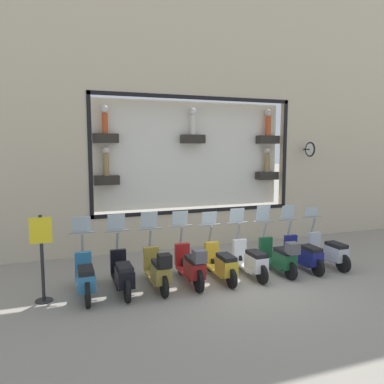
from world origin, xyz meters
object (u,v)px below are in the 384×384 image
at_px(scooter_white_3, 251,260).
at_px(scooter_olive_6, 158,269).
at_px(scooter_silver_0, 329,251).
at_px(scooter_green_2, 280,256).
at_px(scooter_yellow_4, 222,264).
at_px(scooter_black_7, 123,274).
at_px(scooter_teal_8, 85,278).
at_px(shop_sign_post, 42,255).
at_px(scooter_red_5, 191,265).
at_px(scooter_navy_1, 304,254).

height_order(scooter_white_3, scooter_olive_6, scooter_olive_6).
xyz_separation_m(scooter_silver_0, scooter_olive_6, (-0.06, 4.87, 0.05)).
height_order(scooter_silver_0, scooter_green_2, scooter_green_2).
xyz_separation_m(scooter_white_3, scooter_yellow_4, (-0.00, 0.81, -0.00)).
xyz_separation_m(scooter_silver_0, scooter_black_7, (0.01, 5.68, 0.01)).
bearing_deg(scooter_teal_8, scooter_white_3, -90.11).
xyz_separation_m(scooter_black_7, scooter_teal_8, (0.00, 0.81, 0.01)).
distance_m(scooter_olive_6, scooter_teal_8, 1.62).
bearing_deg(shop_sign_post, scooter_black_7, -93.16).
distance_m(scooter_red_5, scooter_teal_8, 2.43).
distance_m(scooter_red_5, shop_sign_post, 3.34).
height_order(scooter_silver_0, scooter_red_5, scooter_red_5).
height_order(scooter_olive_6, scooter_black_7, scooter_olive_6).
height_order(scooter_silver_0, scooter_white_3, scooter_white_3).
bearing_deg(scooter_olive_6, scooter_yellow_4, -88.00).
height_order(scooter_navy_1, scooter_red_5, scooter_red_5).
bearing_deg(scooter_black_7, scooter_silver_0, -90.06).
bearing_deg(shop_sign_post, scooter_yellow_4, -91.37).
height_order(scooter_yellow_4, scooter_olive_6, scooter_olive_6).
height_order(scooter_yellow_4, scooter_red_5, scooter_red_5).
bearing_deg(scooter_black_7, scooter_white_3, -90.08).
height_order(scooter_silver_0, shop_sign_post, shop_sign_post).
bearing_deg(scooter_red_5, shop_sign_post, 87.39).
distance_m(scooter_silver_0, scooter_yellow_4, 3.24).
distance_m(scooter_white_3, scooter_teal_8, 4.06).
xyz_separation_m(scooter_olive_6, shop_sign_post, (0.15, 2.48, 0.55)).
relative_size(scooter_yellow_4, scooter_black_7, 0.99).
relative_size(scooter_green_2, scooter_teal_8, 0.99).
bearing_deg(scooter_teal_8, scooter_red_5, -91.43).
distance_m(scooter_green_2, scooter_black_7, 4.06).
xyz_separation_m(scooter_yellow_4, scooter_teal_8, (0.01, 3.24, 0.03)).
xyz_separation_m(scooter_navy_1, scooter_white_3, (0.00, 1.62, 0.01)).
distance_m(scooter_white_3, scooter_yellow_4, 0.81).
xyz_separation_m(scooter_black_7, shop_sign_post, (0.09, 1.67, 0.58)).
distance_m(scooter_green_2, scooter_olive_6, 3.24).
height_order(scooter_white_3, scooter_teal_8, scooter_teal_8).
distance_m(scooter_olive_6, scooter_black_7, 0.81).
height_order(scooter_silver_0, scooter_teal_8, scooter_teal_8).
height_order(scooter_navy_1, scooter_white_3, scooter_white_3).
height_order(scooter_silver_0, scooter_yellow_4, scooter_yellow_4).
distance_m(scooter_yellow_4, scooter_black_7, 2.43).
xyz_separation_m(scooter_silver_0, scooter_yellow_4, (-0.00, 3.24, -0.00)).
distance_m(scooter_silver_0, scooter_green_2, 1.62).
bearing_deg(scooter_yellow_4, shop_sign_post, 88.63).
bearing_deg(scooter_green_2, scooter_navy_1, -85.58).
height_order(scooter_white_3, shop_sign_post, shop_sign_post).
height_order(scooter_white_3, scooter_yellow_4, scooter_white_3).
bearing_deg(scooter_red_5, scooter_olive_6, 90.33).
bearing_deg(scooter_teal_8, scooter_black_7, -90.22).
bearing_deg(scooter_silver_0, scooter_red_5, 90.73).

